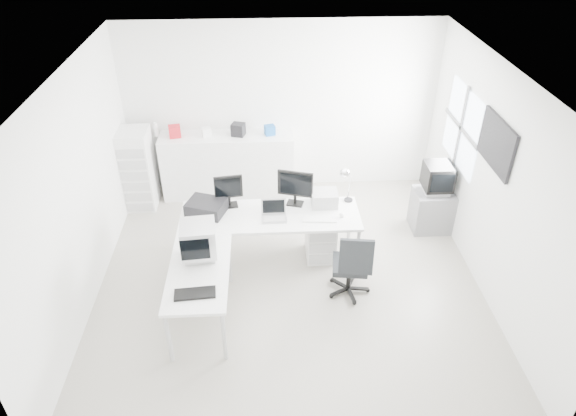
{
  "coord_description": "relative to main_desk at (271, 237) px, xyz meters",
  "views": [
    {
      "loc": [
        -0.28,
        -5.25,
        4.61
      ],
      "look_at": [
        0.0,
        0.2,
        1.0
      ],
      "focal_mm": 32.0,
      "sensor_mm": 36.0,
      "label": 1
    }
  ],
  "objects": [
    {
      "name": "desk_lamp",
      "position": [
        1.1,
        0.3,
        0.59
      ],
      "size": [
        0.15,
        0.15,
        0.43
      ],
      "primitive_type": null,
      "rotation": [
        0.0,
        0.0,
        0.07
      ],
      "color": "silver",
      "rests_on": "main_desk"
    },
    {
      "name": "window",
      "position": [
        2.71,
        0.78,
        1.23
      ],
      "size": [
        0.02,
        1.2,
        1.1
      ],
      "primitive_type": null,
      "color": "white",
      "rests_on": "right_wall"
    },
    {
      "name": "lcd_monitor_large",
      "position": [
        0.35,
        0.25,
        0.63
      ],
      "size": [
        0.52,
        0.32,
        0.5
      ],
      "primitive_type": null,
      "rotation": [
        0.0,
        0.0,
        -0.29
      ],
      "color": "black",
      "rests_on": "main_desk"
    },
    {
      "name": "clutter_box_c",
      "position": [
        -0.46,
        1.82,
        0.79
      ],
      "size": [
        0.24,
        0.23,
        0.2
      ],
      "primitive_type": "cube",
      "rotation": [
        0.0,
        0.0,
        -0.3
      ],
      "color": "black",
      "rests_on": "sideboard"
    },
    {
      "name": "drawer_pedestal",
      "position": [
        0.7,
        0.05,
        -0.08
      ],
      "size": [
        0.4,
        0.5,
        0.6
      ],
      "primitive_type": "cube",
      "color": "white",
      "rests_on": "floor"
    },
    {
      "name": "laptop",
      "position": [
        0.05,
        -0.1,
        0.48
      ],
      "size": [
        0.32,
        0.33,
        0.21
      ],
      "primitive_type": null,
      "rotation": [
        0.0,
        0.0,
        0.01
      ],
      "color": "#B7B7BA",
      "rests_on": "main_desk"
    },
    {
      "name": "main_desk",
      "position": [
        0.0,
        0.0,
        0.0
      ],
      "size": [
        2.4,
        0.8,
        0.75
      ],
      "primitive_type": null,
      "color": "white",
      "rests_on": "floor"
    },
    {
      "name": "crt_tv",
      "position": [
        2.45,
        0.64,
        0.49
      ],
      "size": [
        0.5,
        0.48,
        0.45
      ],
      "primitive_type": null,
      "color": "black",
      "rests_on": "tv_cabinet"
    },
    {
      "name": "tv_cabinet",
      "position": [
        2.45,
        0.64,
        -0.06
      ],
      "size": [
        0.58,
        0.48,
        0.64
      ],
      "primitive_type": "cube",
      "color": "slate",
      "rests_on": "floor"
    },
    {
      "name": "right_wall",
      "position": [
        2.73,
        -0.42,
        1.02
      ],
      "size": [
        0.02,
        5.0,
        2.8
      ],
      "primitive_type": "cube",
      "color": "white",
      "rests_on": "floor"
    },
    {
      "name": "ceiling",
      "position": [
        0.23,
        -0.42,
        2.42
      ],
      "size": [
        5.0,
        5.0,
        0.01
      ],
      "primitive_type": "cube",
      "color": "white",
      "rests_on": "back_wall"
    },
    {
      "name": "clutter_box_a",
      "position": [
        -1.46,
        1.82,
        0.79
      ],
      "size": [
        0.21,
        0.19,
        0.18
      ],
      "primitive_type": "cube",
      "rotation": [
        0.0,
        0.0,
        0.19
      ],
      "color": "red",
      "rests_on": "sideboard"
    },
    {
      "name": "clutter_box_d",
      "position": [
        0.04,
        1.82,
        0.77
      ],
      "size": [
        0.19,
        0.17,
        0.16
      ],
      "primitive_type": "cube",
      "rotation": [
        0.0,
        0.0,
        0.29
      ],
      "color": "#1755A1",
      "rests_on": "sideboard"
    },
    {
      "name": "laser_printer",
      "position": [
        0.75,
        0.22,
        0.48
      ],
      "size": [
        0.35,
        0.3,
        0.2
      ],
      "primitive_type": "cube",
      "rotation": [
        0.0,
        0.0,
        -0.0
      ],
      "color": "#B0B0B0",
      "rests_on": "main_desk"
    },
    {
      "name": "wall_picture",
      "position": [
        2.7,
        -0.32,
        1.52
      ],
      "size": [
        0.04,
        0.9,
        0.6
      ],
      "primitive_type": null,
      "color": "black",
      "rests_on": "right_wall"
    },
    {
      "name": "back_wall",
      "position": [
        0.23,
        2.08,
        1.02
      ],
      "size": [
        5.0,
        0.02,
        2.8
      ],
      "primitive_type": "cube",
      "color": "white",
      "rests_on": "floor"
    },
    {
      "name": "left_wall",
      "position": [
        -2.27,
        -0.42,
        1.02
      ],
      "size": [
        0.02,
        5.0,
        2.8
      ],
      "primitive_type": "cube",
      "color": "white",
      "rests_on": "floor"
    },
    {
      "name": "side_desk",
      "position": [
        -0.85,
        -1.1,
        0.0
      ],
      "size": [
        0.7,
        1.4,
        0.75
      ],
      "primitive_type": null,
      "color": "white",
      "rests_on": "floor"
    },
    {
      "name": "clutter_box_b",
      "position": [
        -0.96,
        1.82,
        0.76
      ],
      "size": [
        0.17,
        0.15,
        0.14
      ],
      "primitive_type": "cube",
      "rotation": [
        0.0,
        0.0,
        0.29
      ],
      "color": "white",
      "rests_on": "sideboard"
    },
    {
      "name": "floor",
      "position": [
        0.23,
        -0.42,
        -0.38
      ],
      "size": [
        5.0,
        5.0,
        0.01
      ],
      "primitive_type": "cube",
      "color": "silver",
      "rests_on": "ground"
    },
    {
      "name": "office_chair",
      "position": [
        0.99,
        -0.72,
        0.11
      ],
      "size": [
        0.63,
        0.63,
        0.97
      ],
      "primitive_type": null,
      "rotation": [
        0.0,
        0.0,
        -0.14
      ],
      "color": "#242729",
      "rests_on": "floor"
    },
    {
      "name": "filing_cabinet",
      "position": [
        -2.05,
        1.52,
        0.28
      ],
      "size": [
        0.46,
        0.55,
        1.31
      ],
      "primitive_type": "cube",
      "color": "white",
      "rests_on": "floor"
    },
    {
      "name": "lcd_monitor_small",
      "position": [
        -0.55,
        0.25,
        0.61
      ],
      "size": [
        0.41,
        0.27,
        0.48
      ],
      "primitive_type": null,
      "rotation": [
        0.0,
        0.0,
        0.15
      ],
      "color": "black",
      "rests_on": "main_desk"
    },
    {
      "name": "clutter_bottle",
      "position": [
        -1.76,
        1.86,
        0.8
      ],
      "size": [
        0.07,
        0.07,
        0.22
      ],
      "primitive_type": "cylinder",
      "color": "white",
      "rests_on": "sideboard"
    },
    {
      "name": "inkjet_printer",
      "position": [
        -0.85,
        0.1,
        0.46
      ],
      "size": [
        0.59,
        0.52,
        0.17
      ],
      "primitive_type": "cube",
      "rotation": [
        0.0,
        0.0,
        -0.34
      ],
      "color": "black",
      "rests_on": "main_desk"
    },
    {
      "name": "white_keyboard",
      "position": [
        0.65,
        -0.15,
        0.38
      ],
      "size": [
        0.45,
        0.17,
        0.02
      ],
      "primitive_type": "cube",
      "rotation": [
        0.0,
        0.0,
        -0.08
      ],
      "color": "white",
      "rests_on": "main_desk"
    },
    {
      "name": "white_mouse",
      "position": [
        0.95,
        -0.1,
        0.41
      ],
      "size": [
        0.06,
        0.06,
        0.06
      ],
      "primitive_type": "sphere",
      "color": "white",
      "rests_on": "main_desk"
    },
    {
      "name": "crt_monitor",
      "position": [
        -0.85,
        -0.85,
        0.6
      ],
      "size": [
        0.43,
        0.43,
        0.46
      ],
      "primitive_type": null,
      "rotation": [
        0.0,
        0.0,
        0.09
      ],
      "color": "#B7B7BA",
      "rests_on": "side_desk"
    },
    {
      "name": "sideboard",
      "position": [
        -0.66,
        1.82,
        0.16
      ],
      "size": [
        2.14,
        0.53,
        1.07
      ],
      "primitive_type": "cube",
      "color": "white",
      "rests_on": "floor"
    },
    {
      "name": "black_keyboard",
      "position": [
        -0.85,
        -1.5,
        0.39
      ],
      "size": [
        0.46,
        0.22,
        0.03
      ],
      "primitive_type": "cube",
      "rotation": [
        0.0,
        0.0,
        0.08
      ],
      "color": "black",
      "rests_on": "side_desk"
    }
  ]
}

